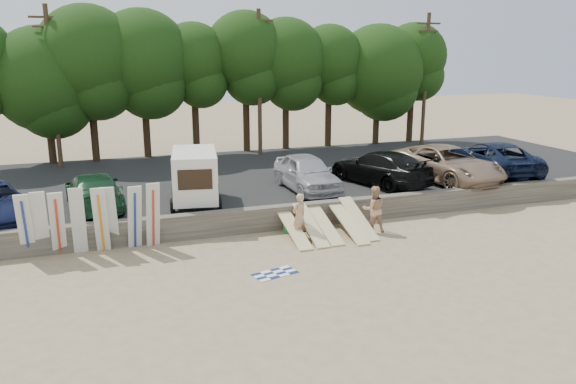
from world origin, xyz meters
name	(u,v)px	position (x,y,z in m)	size (l,w,h in m)	color
ground	(329,249)	(0.00, 0.00, 0.00)	(120.00, 120.00, 0.00)	tan
seawall	(302,215)	(0.00, 3.00, 0.50)	(44.00, 0.50, 1.00)	#6B6356
parking_lot	(254,180)	(0.00, 10.50, 0.35)	(44.00, 14.50, 0.70)	#282828
treeline	(211,63)	(-0.74, 17.50, 6.48)	(32.82, 6.44, 9.19)	#382616
utility_poles	(259,80)	(2.00, 16.00, 5.43)	(25.80, 0.26, 9.00)	#473321
box_trailer	(195,175)	(-4.04, 5.51, 2.02)	(2.58, 3.94, 2.35)	white
car_1	(94,191)	(-8.26, 6.16, 1.47)	(2.15, 5.30, 1.54)	#153A21
car_2	(307,173)	(1.46, 6.23, 1.56)	(2.04, 5.07, 1.73)	#B3B2B7
car_3	(380,168)	(5.38, 6.22, 1.54)	(2.36, 5.81, 1.69)	black
car_4	(447,164)	(8.93, 5.65, 1.60)	(2.99, 6.48, 1.80)	#977960
car_5	(493,158)	(12.31, 6.29, 1.59)	(2.94, 6.37, 1.77)	black
surfboard_upright_0	(25,226)	(-10.61, 2.56, 1.25)	(0.50, 0.06, 2.60)	silver
surfboard_upright_1	(41,224)	(-10.11, 2.63, 1.26)	(0.50, 0.06, 2.60)	silver
surfboard_upright_2	(57,224)	(-9.54, 2.47, 1.25)	(0.50, 0.06, 2.60)	silver
surfboard_upright_3	(78,221)	(-8.84, 2.53, 1.28)	(0.50, 0.06, 2.60)	silver
surfboard_upright_4	(101,220)	(-8.07, 2.41, 1.27)	(0.50, 0.06, 2.60)	silver
surfboard_upright_5	(110,218)	(-7.73, 2.60, 1.26)	(0.50, 0.06, 2.60)	silver
surfboard_upright_6	(135,217)	(-6.87, 2.38, 1.26)	(0.50, 0.06, 2.60)	silver
surfboard_upright_7	(153,215)	(-6.20, 2.39, 1.28)	(0.50, 0.06, 2.60)	silver
surfboard_low_0	(294,229)	(-0.89, 1.52, 0.43)	(0.56, 3.00, 0.07)	beige
surfboard_low_1	(311,225)	(-0.17, 1.52, 0.53)	(0.56, 3.00, 0.07)	beige
surfboard_low_2	(324,224)	(0.44, 1.59, 0.49)	(0.56, 3.00, 0.07)	beige
surfboard_low_3	(349,224)	(1.42, 1.34, 0.46)	(0.56, 3.00, 0.07)	beige
surfboard_low_4	(358,218)	(1.97, 1.60, 0.56)	(0.56, 3.00, 0.07)	beige
beachgoer_a	(299,216)	(-0.65, 1.56, 0.92)	(0.67, 0.44, 1.85)	tan
beachgoer_b	(374,209)	(2.53, 1.35, 0.97)	(0.94, 0.73, 1.94)	tan
cooler	(289,229)	(-0.79, 2.40, 0.16)	(0.38, 0.30, 0.32)	green
gear_bag	(319,228)	(0.48, 2.25, 0.11)	(0.30, 0.25, 0.22)	orange
beach_towel	(275,273)	(-2.67, -1.58, 0.01)	(1.50, 1.50, 0.00)	white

